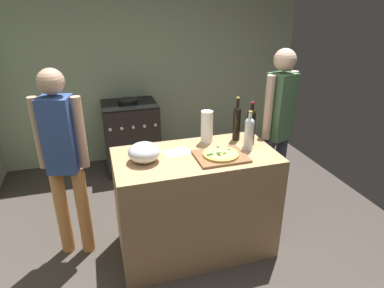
# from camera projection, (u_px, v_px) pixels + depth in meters

# --- Properties ---
(ground_plane) EXTENTS (4.37, 3.42, 0.02)m
(ground_plane) POSITION_uv_depth(u_px,v_px,m) (171.00, 208.00, 3.66)
(ground_plane) COLOR #3F3833
(kitchen_wall_rear) EXTENTS (4.37, 0.10, 2.60)m
(kitchen_wall_rear) POSITION_uv_depth(u_px,v_px,m) (143.00, 64.00, 4.42)
(kitchen_wall_rear) COLOR #99A889
(kitchen_wall_rear) RESTS_ON ground_plane
(counter) EXTENTS (1.32, 0.68, 0.94)m
(counter) POSITION_uv_depth(u_px,v_px,m) (195.00, 203.00, 2.89)
(counter) COLOR tan
(counter) RESTS_ON ground_plane
(cutting_board) EXTENTS (0.40, 0.32, 0.02)m
(cutting_board) POSITION_uv_depth(u_px,v_px,m) (221.00, 156.00, 2.65)
(cutting_board) COLOR brown
(cutting_board) RESTS_ON counter
(pizza) EXTENTS (0.29, 0.29, 0.03)m
(pizza) POSITION_uv_depth(u_px,v_px,m) (221.00, 154.00, 2.64)
(pizza) COLOR tan
(pizza) RESTS_ON cutting_board
(mixing_bowl) EXTENTS (0.25, 0.25, 0.15)m
(mixing_bowl) POSITION_uv_depth(u_px,v_px,m) (144.00, 152.00, 2.56)
(mixing_bowl) COLOR #B2B2B7
(mixing_bowl) RESTS_ON counter
(paper_towel_roll) EXTENTS (0.10, 0.10, 0.29)m
(paper_towel_roll) POSITION_uv_depth(u_px,v_px,m) (207.00, 127.00, 2.88)
(paper_towel_roll) COLOR white
(paper_towel_roll) RESTS_ON counter
(wine_bottle_green) EXTENTS (0.08, 0.08, 0.34)m
(wine_bottle_green) POSITION_uv_depth(u_px,v_px,m) (249.00, 132.00, 2.73)
(wine_bottle_green) COLOR silver
(wine_bottle_green) RESTS_ON counter
(wine_bottle_amber) EXTENTS (0.07, 0.07, 0.38)m
(wine_bottle_amber) POSITION_uv_depth(u_px,v_px,m) (251.00, 125.00, 2.82)
(wine_bottle_amber) COLOR black
(wine_bottle_amber) RESTS_ON counter
(wine_bottle_clear) EXTENTS (0.07, 0.07, 0.39)m
(wine_bottle_clear) POSITION_uv_depth(u_px,v_px,m) (237.00, 122.00, 2.92)
(wine_bottle_clear) COLOR black
(wine_bottle_clear) RESTS_ON counter
(recipe_sheet) EXTENTS (0.23, 0.19, 0.00)m
(recipe_sheet) POSITION_uv_depth(u_px,v_px,m) (178.00, 152.00, 2.74)
(recipe_sheet) COLOR white
(recipe_sheet) RESTS_ON counter
(stove) EXTENTS (0.68, 0.59, 0.94)m
(stove) POSITION_uv_depth(u_px,v_px,m) (131.00, 136.00, 4.34)
(stove) COLOR black
(stove) RESTS_ON ground_plane
(person_in_stripes) EXTENTS (0.39, 0.25, 1.64)m
(person_in_stripes) POSITION_uv_depth(u_px,v_px,m) (63.00, 155.00, 2.66)
(person_in_stripes) COLOR #D88C4C
(person_in_stripes) RESTS_ON ground_plane
(person_in_red) EXTENTS (0.37, 0.26, 1.70)m
(person_in_red) POSITION_uv_depth(u_px,v_px,m) (278.00, 124.00, 3.21)
(person_in_red) COLOR #383D4C
(person_in_red) RESTS_ON ground_plane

